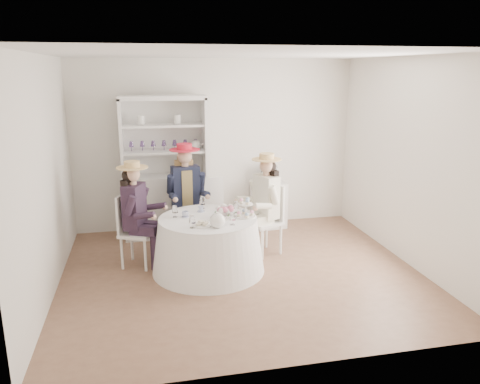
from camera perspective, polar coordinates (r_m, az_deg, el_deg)
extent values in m
plane|color=brown|center=(6.08, 0.20, -9.85)|extent=(4.50, 4.50, 0.00)
plane|color=white|center=(5.54, 0.22, 16.48)|extent=(4.50, 4.50, 0.00)
plane|color=white|center=(7.59, -2.99, 5.75)|extent=(4.50, 0.00, 4.50)
plane|color=white|center=(3.79, 6.61, -3.48)|extent=(4.50, 0.00, 4.50)
plane|color=white|center=(5.64, -22.74, 1.49)|extent=(0.00, 4.50, 4.50)
plane|color=white|center=(6.51, 20.00, 3.38)|extent=(0.00, 4.50, 4.50)
cone|color=white|center=(6.05, -3.89, -6.47)|extent=(1.44, 1.44, 0.69)
cylinder|color=white|center=(5.93, -3.95, -3.24)|extent=(1.24, 1.24, 0.02)
cube|color=silver|center=(7.37, -8.95, -1.63)|extent=(1.36, 0.82, 0.96)
cube|color=silver|center=(7.36, -9.38, 6.82)|extent=(1.24, 0.40, 1.17)
cube|color=silver|center=(7.09, -9.49, 11.28)|extent=(1.36, 0.82, 0.06)
cube|color=silver|center=(7.14, -14.27, 6.33)|extent=(0.17, 0.47, 1.17)
cube|color=silver|center=(7.20, -4.35, 6.80)|extent=(0.17, 0.47, 1.17)
cube|color=silver|center=(7.18, -9.22, 4.91)|extent=(1.26, 0.74, 0.03)
cube|color=silver|center=(7.12, -9.35, 8.03)|extent=(1.26, 0.74, 0.03)
sphere|color=white|center=(7.20, -5.42, 5.75)|extent=(0.15, 0.15, 0.15)
cube|color=silver|center=(7.74, 3.49, -1.48)|extent=(0.54, 0.54, 0.75)
cylinder|color=black|center=(7.61, 3.55, 2.21)|extent=(0.31, 0.31, 0.27)
cube|color=silver|center=(6.29, -12.40, -4.94)|extent=(0.52, 0.52, 0.04)
cylinder|color=silver|center=(6.18, -11.48, -7.55)|extent=(0.04, 0.04, 0.44)
cylinder|color=silver|center=(6.45, -10.42, -6.51)|extent=(0.04, 0.04, 0.44)
cylinder|color=silver|center=(6.30, -14.20, -7.26)|extent=(0.04, 0.04, 0.44)
cylinder|color=silver|center=(6.57, -13.04, -6.26)|extent=(0.04, 0.04, 0.44)
cube|color=silver|center=(6.28, -14.05, -2.48)|extent=(0.17, 0.36, 0.50)
cube|color=black|center=(6.19, -12.75, -1.69)|extent=(0.32, 0.41, 0.58)
cube|color=black|center=(6.15, -11.73, -4.59)|extent=(0.36, 0.25, 0.12)
cylinder|color=black|center=(6.20, -10.38, -7.31)|extent=(0.10, 0.10, 0.46)
cylinder|color=black|center=(5.97, -13.21, -1.62)|extent=(0.19, 0.15, 0.28)
cube|color=black|center=(6.30, -11.11, -4.07)|extent=(0.36, 0.25, 0.12)
cylinder|color=black|center=(6.36, -9.80, -6.72)|extent=(0.10, 0.10, 0.46)
cylinder|color=black|center=(6.34, -11.73, -0.59)|extent=(0.19, 0.15, 0.28)
cylinder|color=#D8A889|center=(6.11, -12.92, 1.10)|extent=(0.09, 0.09, 0.08)
sphere|color=#D8A889|center=(6.09, -12.98, 2.10)|extent=(0.19, 0.19, 0.19)
sphere|color=black|center=(6.11, -13.36, 1.98)|extent=(0.19, 0.19, 0.19)
cube|color=black|center=(6.18, -13.52, -0.14)|extent=(0.17, 0.25, 0.38)
cylinder|color=tan|center=(6.07, -13.02, 2.93)|extent=(0.40, 0.40, 0.01)
cylinder|color=tan|center=(6.06, -13.05, 3.30)|extent=(0.20, 0.20, 0.08)
cube|color=silver|center=(6.86, -6.51, -2.72)|extent=(0.48, 0.48, 0.04)
cylinder|color=silver|center=(6.75, -7.56, -5.28)|extent=(0.04, 0.04, 0.47)
cylinder|color=silver|center=(6.82, -4.71, -4.99)|extent=(0.04, 0.04, 0.47)
cylinder|color=silver|center=(7.07, -8.13, -4.37)|extent=(0.04, 0.04, 0.47)
cylinder|color=silver|center=(7.13, -5.40, -4.10)|extent=(0.04, 0.04, 0.47)
cube|color=silver|center=(6.96, -6.93, 0.02)|extent=(0.41, 0.08, 0.54)
cube|color=#1A1F35|center=(6.77, -6.65, 0.55)|extent=(0.41, 0.26, 0.63)
cube|color=tan|center=(6.77, -6.65, 0.55)|extent=(0.18, 0.25, 0.54)
cube|color=#1A1F35|center=(6.70, -7.10, -2.41)|extent=(0.18, 0.38, 0.13)
cylinder|color=#1A1F35|center=(6.66, -6.74, -5.43)|extent=(0.11, 0.11, 0.50)
cylinder|color=#1A1F35|center=(6.67, -8.45, 0.94)|extent=(0.12, 0.20, 0.30)
cube|color=#1A1F35|center=(6.74, -5.48, -2.26)|extent=(0.18, 0.38, 0.13)
cylinder|color=#1A1F35|center=(6.70, -5.11, -5.26)|extent=(0.11, 0.11, 0.50)
cylinder|color=#1A1F35|center=(6.76, -4.74, 1.24)|extent=(0.12, 0.20, 0.30)
cylinder|color=#D8A889|center=(6.70, -6.73, 3.33)|extent=(0.10, 0.10, 0.09)
sphere|color=#D8A889|center=(6.68, -6.76, 4.32)|extent=(0.20, 0.20, 0.20)
sphere|color=tan|center=(6.73, -6.84, 4.26)|extent=(0.20, 0.20, 0.20)
cube|color=tan|center=(6.81, -6.85, 2.22)|extent=(0.27, 0.12, 0.41)
cylinder|color=red|center=(6.66, -6.78, 5.15)|extent=(0.43, 0.43, 0.01)
cylinder|color=red|center=(6.66, -6.80, 5.51)|extent=(0.22, 0.22, 0.09)
cube|color=silver|center=(6.56, 3.02, -3.73)|extent=(0.53, 0.53, 0.04)
cylinder|color=silver|center=(6.66, 1.01, -5.54)|extent=(0.04, 0.04, 0.45)
cylinder|color=silver|center=(6.42, 2.74, -6.35)|extent=(0.04, 0.04, 0.45)
cylinder|color=silver|center=(6.85, 3.22, -4.99)|extent=(0.04, 0.04, 0.45)
cylinder|color=silver|center=(6.61, 4.98, -5.75)|extent=(0.04, 0.04, 0.45)
cube|color=silver|center=(6.59, 4.30, -1.17)|extent=(0.18, 0.37, 0.51)
cube|color=#EEE8CE|center=(6.46, 3.20, -0.53)|extent=(0.33, 0.42, 0.59)
cube|color=#EEE8CE|center=(6.53, 1.68, -3.04)|extent=(0.37, 0.26, 0.12)
cylinder|color=#EEE8CE|center=(6.55, 0.66, -5.81)|extent=(0.10, 0.10, 0.47)
cylinder|color=#EEE8CE|center=(6.58, 1.80, 0.41)|extent=(0.20, 0.15, 0.28)
cube|color=#EEE8CE|center=(6.39, 2.67, -3.45)|extent=(0.37, 0.26, 0.12)
cylinder|color=#EEE8CE|center=(6.41, 1.62, -6.27)|extent=(0.10, 0.10, 0.47)
cylinder|color=#EEE8CE|center=(6.26, 4.11, -0.37)|extent=(0.20, 0.15, 0.28)
cylinder|color=#D8A889|center=(6.38, 3.24, 2.20)|extent=(0.09, 0.09, 0.08)
sphere|color=#D8A889|center=(6.36, 3.26, 3.19)|extent=(0.19, 0.19, 0.19)
sphere|color=black|center=(6.39, 3.58, 3.10)|extent=(0.19, 0.19, 0.19)
cube|color=black|center=(6.47, 3.79, 1.06)|extent=(0.17, 0.26, 0.39)
cylinder|color=tan|center=(6.34, 3.27, 4.00)|extent=(0.41, 0.41, 0.01)
cylinder|color=tan|center=(6.34, 3.27, 4.36)|extent=(0.20, 0.20, 0.08)
cube|color=silver|center=(7.32, -3.81, -1.86)|extent=(0.43, 0.43, 0.04)
cylinder|color=silver|center=(7.57, -2.89, -3.09)|extent=(0.04, 0.04, 0.44)
cylinder|color=silver|center=(7.51, -5.23, -3.29)|extent=(0.04, 0.04, 0.44)
cylinder|color=silver|center=(7.28, -2.28, -3.81)|extent=(0.04, 0.04, 0.44)
cylinder|color=silver|center=(7.21, -4.71, -4.04)|extent=(0.04, 0.04, 0.44)
cube|color=silver|center=(7.08, -3.51, -0.18)|extent=(0.38, 0.06, 0.49)
imported|color=white|center=(5.97, -6.69, -2.74)|extent=(0.10, 0.10, 0.07)
imported|color=white|center=(6.17, -4.79, -2.11)|extent=(0.08, 0.08, 0.07)
imported|color=white|center=(6.14, -2.38, -2.18)|extent=(0.09, 0.09, 0.06)
imported|color=white|center=(5.87, -1.86, -3.04)|extent=(0.21, 0.21, 0.05)
sphere|color=pink|center=(5.91, -1.22, -2.19)|extent=(0.07, 0.07, 0.07)
sphere|color=white|center=(5.94, -1.38, -2.10)|extent=(0.07, 0.07, 0.07)
sphere|color=pink|center=(5.96, -1.68, -2.05)|extent=(0.07, 0.07, 0.07)
sphere|color=white|center=(5.96, -2.03, -2.06)|extent=(0.07, 0.07, 0.07)
sphere|color=pink|center=(5.94, -2.31, -2.12)|extent=(0.07, 0.07, 0.07)
sphere|color=white|center=(5.91, -2.45, -2.21)|extent=(0.07, 0.07, 0.07)
sphere|color=pink|center=(5.87, -2.39, -2.31)|extent=(0.07, 0.07, 0.07)
sphere|color=white|center=(5.85, -2.15, -2.38)|extent=(0.07, 0.07, 0.07)
sphere|color=pink|center=(5.84, -1.81, -2.41)|extent=(0.07, 0.07, 0.07)
sphere|color=white|center=(5.85, -1.48, -2.37)|extent=(0.07, 0.07, 0.07)
sphere|color=pink|center=(5.88, -1.26, -2.29)|extent=(0.07, 0.07, 0.07)
sphere|color=white|center=(5.54, -2.75, -3.51)|extent=(0.19, 0.19, 0.19)
cylinder|color=white|center=(5.56, -1.59, -3.33)|extent=(0.11, 0.03, 0.09)
cylinder|color=white|center=(5.51, -2.76, -2.59)|extent=(0.04, 0.04, 0.02)
cylinder|color=white|center=(5.64, -4.63, -4.05)|extent=(0.24, 0.24, 0.01)
cube|color=beige|center=(5.61, -5.08, -3.93)|extent=(0.05, 0.04, 0.03)
cube|color=beige|center=(5.63, -4.64, -3.73)|extent=(0.06, 0.05, 0.03)
cube|color=beige|center=(5.65, -4.20, -3.76)|extent=(0.07, 0.06, 0.03)
cube|color=beige|center=(5.66, -4.87, -3.62)|extent=(0.06, 0.06, 0.03)
cube|color=beige|center=(5.60, -4.31, -3.94)|extent=(0.06, 0.07, 0.03)
cylinder|color=white|center=(5.95, 0.66, -2.99)|extent=(0.25, 0.25, 0.01)
cylinder|color=white|center=(5.92, 0.66, -2.27)|extent=(0.02, 0.02, 0.17)
cylinder|color=white|center=(5.90, 0.66, -1.49)|extent=(0.19, 0.19, 0.01)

